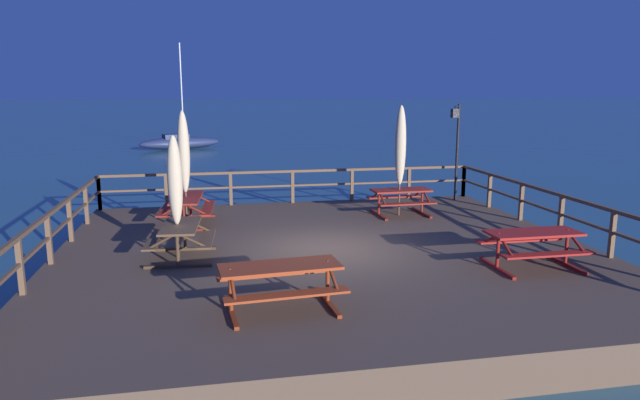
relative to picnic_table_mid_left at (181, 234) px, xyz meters
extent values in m
plane|color=#2D5B6B|center=(3.29, 0.14, -1.21)|extent=(600.00, 600.00, 0.00)
cube|color=brown|center=(3.29, 0.14, -0.88)|extent=(12.33, 11.49, 0.66)
cube|color=brown|center=(3.29, 5.73, 0.50)|extent=(12.03, 0.09, 0.08)
cube|color=brown|center=(3.29, 5.73, 0.03)|extent=(12.03, 0.07, 0.06)
cube|color=brown|center=(-2.73, 5.73, -0.02)|extent=(0.10, 0.10, 1.05)
cube|color=brown|center=(-0.72, 5.73, -0.02)|extent=(0.10, 0.10, 1.05)
cube|color=brown|center=(1.29, 5.73, -0.02)|extent=(0.10, 0.10, 1.05)
cube|color=brown|center=(3.29, 5.73, -0.02)|extent=(0.10, 0.10, 1.05)
cube|color=brown|center=(5.30, 5.73, -0.02)|extent=(0.10, 0.10, 1.05)
cube|color=brown|center=(7.30, 5.73, -0.02)|extent=(0.10, 0.10, 1.05)
cube|color=brown|center=(9.31, 5.73, -0.02)|extent=(0.10, 0.10, 1.05)
cube|color=brown|center=(-2.73, 0.14, 0.50)|extent=(0.09, 11.19, 0.08)
cube|color=brown|center=(-2.73, 0.14, 0.03)|extent=(0.07, 11.19, 0.06)
cube|color=brown|center=(-2.73, -1.73, -0.02)|extent=(0.10, 0.10, 1.05)
cube|color=brown|center=(-2.73, 0.14, -0.02)|extent=(0.10, 0.10, 1.05)
cube|color=brown|center=(-2.73, 2.00, -0.02)|extent=(0.10, 0.10, 1.05)
cube|color=brown|center=(-2.73, 3.87, -0.02)|extent=(0.10, 0.10, 1.05)
cube|color=brown|center=(-2.73, 5.73, -0.02)|extent=(0.10, 0.10, 1.05)
cube|color=brown|center=(9.31, 0.14, 0.50)|extent=(0.09, 11.19, 0.08)
cube|color=brown|center=(9.31, 0.14, 0.03)|extent=(0.07, 11.19, 0.06)
cube|color=brown|center=(9.31, -1.73, -0.02)|extent=(0.10, 0.10, 1.05)
cube|color=brown|center=(9.31, 0.14, -0.02)|extent=(0.10, 0.10, 1.05)
cube|color=brown|center=(9.31, 2.00, -0.02)|extent=(0.10, 0.10, 1.05)
cube|color=brown|center=(9.31, 3.87, -0.02)|extent=(0.10, 0.10, 1.05)
cube|color=brown|center=(9.31, 5.73, -0.02)|extent=(0.10, 0.10, 1.05)
cube|color=brown|center=(0.00, 0.00, 0.19)|extent=(0.88, 1.72, 0.05)
cube|color=brown|center=(0.56, -0.04, -0.11)|extent=(0.40, 1.68, 0.04)
cube|color=brown|center=(-0.56, 0.04, -0.11)|extent=(0.40, 1.68, 0.04)
cube|color=#432F1F|center=(-0.05, -0.65, -0.52)|extent=(1.40, 0.18, 0.06)
cylinder|color=#432F1F|center=(-0.05, -0.65, -0.18)|extent=(0.07, 0.07, 0.74)
cylinder|color=#432F1F|center=(0.23, -0.67, 0.04)|extent=(0.63, 0.10, 0.37)
cylinder|color=#432F1F|center=(-0.33, -0.63, 0.04)|extent=(0.63, 0.10, 0.37)
cube|color=#432F1F|center=(0.05, 0.65, -0.52)|extent=(1.40, 0.18, 0.06)
cylinder|color=#432F1F|center=(0.05, 0.65, -0.18)|extent=(0.07, 0.07, 0.74)
cylinder|color=#432F1F|center=(0.33, 0.63, 0.04)|extent=(0.63, 0.10, 0.37)
cylinder|color=#432F1F|center=(-0.23, 0.67, 0.04)|extent=(0.63, 0.10, 0.37)
cube|color=maroon|center=(6.18, 3.34, 0.19)|extent=(1.74, 0.81, 0.05)
cube|color=maroon|center=(6.20, 2.78, -0.11)|extent=(1.73, 0.33, 0.04)
cube|color=maroon|center=(6.17, 3.90, -0.11)|extent=(1.73, 0.33, 0.04)
cube|color=maroon|center=(5.51, 3.32, -0.52)|extent=(0.12, 1.40, 0.06)
cylinder|color=maroon|center=(5.51, 3.32, -0.18)|extent=(0.07, 0.07, 0.74)
cylinder|color=maroon|center=(5.51, 3.04, 0.04)|extent=(0.07, 0.63, 0.37)
cylinder|color=maroon|center=(5.50, 3.60, 0.04)|extent=(0.07, 0.63, 0.37)
cube|color=maroon|center=(6.86, 3.36, -0.52)|extent=(0.12, 1.40, 0.06)
cylinder|color=maroon|center=(6.86, 3.36, -0.18)|extent=(0.07, 0.07, 0.74)
cylinder|color=maroon|center=(6.87, 3.08, 0.04)|extent=(0.07, 0.63, 0.37)
cylinder|color=maroon|center=(6.85, 3.64, 0.04)|extent=(0.07, 0.63, 0.37)
cube|color=maroon|center=(0.01, 3.33, 0.19)|extent=(0.90, 2.06, 0.05)
cube|color=maroon|center=(0.56, 3.29, -0.11)|extent=(0.42, 2.02, 0.04)
cube|color=maroon|center=(-0.55, 3.37, -0.11)|extent=(0.42, 2.02, 0.04)
cube|color=maroon|center=(-0.05, 2.51, -0.52)|extent=(1.40, 0.18, 0.06)
cylinder|color=maroon|center=(-0.05, 2.51, -0.18)|extent=(0.07, 0.07, 0.74)
cylinder|color=maroon|center=(0.23, 2.49, 0.04)|extent=(0.63, 0.10, 0.37)
cylinder|color=maroon|center=(-0.33, 2.53, 0.04)|extent=(0.63, 0.10, 0.37)
cube|color=maroon|center=(0.06, 4.15, -0.52)|extent=(1.40, 0.18, 0.06)
cylinder|color=maroon|center=(0.06, 4.15, -0.18)|extent=(0.07, 0.07, 0.74)
cylinder|color=maroon|center=(0.34, 4.13, 0.04)|extent=(0.63, 0.10, 0.37)
cylinder|color=maroon|center=(-0.22, 4.17, 0.04)|extent=(0.63, 0.10, 0.37)
cube|color=maroon|center=(7.22, -2.02, 0.19)|extent=(1.93, 0.77, 0.05)
cube|color=maroon|center=(7.21, -2.58, -0.11)|extent=(1.93, 0.29, 0.04)
cube|color=maroon|center=(7.22, -1.46, -0.11)|extent=(1.93, 0.29, 0.04)
cube|color=maroon|center=(6.43, -2.02, -0.52)|extent=(0.08, 1.40, 0.06)
cylinder|color=maroon|center=(6.43, -2.02, -0.18)|extent=(0.07, 0.07, 0.74)
cylinder|color=maroon|center=(6.43, -2.30, 0.04)|extent=(0.06, 0.63, 0.37)
cylinder|color=maroon|center=(6.43, -1.74, 0.04)|extent=(0.06, 0.63, 0.37)
cube|color=maroon|center=(8.00, -2.02, -0.52)|extent=(0.08, 1.40, 0.06)
cylinder|color=maroon|center=(8.00, -2.02, -0.18)|extent=(0.07, 0.07, 0.74)
cylinder|color=maroon|center=(8.00, -2.30, 0.04)|extent=(0.06, 0.63, 0.37)
cylinder|color=maroon|center=(8.00, -1.74, 0.04)|extent=(0.06, 0.63, 0.37)
cube|color=#993819|center=(1.78, -3.28, 0.19)|extent=(2.08, 0.92, 0.05)
cube|color=#993819|center=(1.83, -3.83, -0.11)|extent=(2.04, 0.45, 0.04)
cube|color=#993819|center=(1.73, -2.72, -0.11)|extent=(2.04, 0.45, 0.04)
cube|color=maroon|center=(0.95, -3.34, -0.52)|extent=(0.20, 1.40, 0.06)
cylinder|color=maroon|center=(0.95, -3.34, -0.18)|extent=(0.07, 0.07, 0.74)
cylinder|color=maroon|center=(0.97, -3.62, 0.04)|extent=(0.11, 0.63, 0.37)
cylinder|color=maroon|center=(0.93, -3.07, 0.04)|extent=(0.11, 0.63, 0.37)
cube|color=maroon|center=(2.61, -3.21, -0.52)|extent=(0.20, 1.40, 0.06)
cylinder|color=maroon|center=(2.61, -3.21, -0.18)|extent=(0.07, 0.07, 0.74)
cylinder|color=maroon|center=(2.63, -3.49, 0.04)|extent=(0.11, 0.63, 0.37)
cylinder|color=maroon|center=(2.59, -2.93, 0.04)|extent=(0.11, 0.63, 0.37)
cylinder|color=#4C3828|center=(-0.07, 0.04, 0.73)|extent=(0.06, 0.06, 2.56)
ellipsoid|color=#CCB793|center=(-0.07, 0.04, 1.18)|extent=(0.32, 0.32, 1.95)
cylinder|color=#7A6E58|center=(-0.07, 0.04, 1.04)|extent=(0.21, 0.21, 0.05)
cone|color=#4C3828|center=(-0.07, 0.04, 2.08)|extent=(0.10, 0.10, 0.14)
cylinder|color=#4C3828|center=(6.12, 3.29, 0.98)|extent=(0.06, 0.06, 3.05)
ellipsoid|color=#CCB793|center=(6.12, 3.29, 1.52)|extent=(0.32, 0.32, 2.32)
cylinder|color=#7A6E58|center=(6.12, 3.29, 1.34)|extent=(0.21, 0.21, 0.05)
cone|color=#4C3828|center=(6.12, 3.29, 2.57)|extent=(0.10, 0.10, 0.14)
cylinder|color=#4C3828|center=(-0.02, 3.39, 0.92)|extent=(0.06, 0.06, 2.95)
ellipsoid|color=#CCB793|center=(-0.02, 3.39, 1.44)|extent=(0.32, 0.32, 2.24)
cylinder|color=#7A6E58|center=(-0.02, 3.39, 1.28)|extent=(0.21, 0.21, 0.05)
cone|color=#4C3828|center=(-0.02, 3.39, 2.47)|extent=(0.10, 0.10, 0.14)
cylinder|color=black|center=(8.76, 5.18, 1.05)|extent=(0.09, 0.09, 3.20)
cylinder|color=black|center=(8.59, 4.97, 2.57)|extent=(0.39, 0.47, 0.06)
cube|color=black|center=(8.41, 4.75, 2.37)|extent=(0.20, 0.20, 0.28)
sphere|color=#F4E08C|center=(8.41, 4.75, 2.37)|extent=(0.14, 0.14, 0.14)
ellipsoid|color=navy|center=(-1.58, 30.94, -0.76)|extent=(6.22, 3.46, 0.90)
cube|color=#202949|center=(-1.86, 30.84, -0.27)|extent=(2.05, 1.60, 0.36)
cylinder|color=silver|center=(-1.29, 31.03, 3.01)|extent=(0.10, 0.10, 7.00)
camera|label=1|loc=(0.73, -12.22, 3.08)|focal=31.47mm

